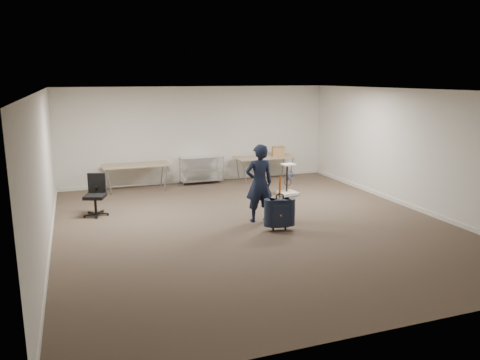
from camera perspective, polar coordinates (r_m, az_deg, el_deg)
name	(u,v)px	position (r m, az deg, el deg)	size (l,w,h in m)	color
ground	(253,225)	(9.94, 1.63, -5.47)	(9.00, 9.00, 0.00)	#423128
room_shell	(232,206)	(11.17, -0.95, -3.18)	(8.00, 9.00, 9.00)	beige
folding_table_left	(136,166)	(13.07, -12.55, 1.65)	(1.80, 0.75, 0.73)	#977F5C
folding_table_right	(265,158)	(14.04, 3.02, 2.66)	(1.80, 0.75, 0.73)	#977F5C
wire_shelf	(201,169)	(13.71, -4.74, 1.39)	(1.22, 0.47, 0.80)	silver
person	(259,183)	(9.97, 2.35, -0.39)	(0.61, 0.40, 1.68)	black
suitcase	(279,213)	(9.49, 4.84, -3.98)	(0.44, 0.31, 1.11)	black
office_chair	(96,203)	(11.03, -17.16, -2.69)	(0.57, 0.57, 0.93)	black
equipment_cart	(288,187)	(12.40, 5.84, -0.85)	(0.51, 0.51, 0.84)	beige
cardboard_box	(278,151)	(14.21, 4.69, 3.53)	(0.37, 0.28, 0.28)	brown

